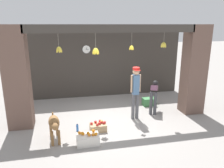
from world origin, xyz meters
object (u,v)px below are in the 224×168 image
at_px(worker_stooping, 154,93).
at_px(dog, 54,124).
at_px(shopkeeper, 136,89).
at_px(produce_box_green, 149,102).
at_px(wall_clock, 86,49).
at_px(fruit_crate_apples, 98,127).
at_px(fruit_crate_oranges, 88,139).
at_px(water_bottle, 77,128).

bearing_deg(worker_stooping, dog, -130.45).
bearing_deg(shopkeeper, produce_box_green, -133.55).
xyz_separation_m(dog, wall_clock, (1.24, 3.59, 1.55)).
relative_size(fruit_crate_apples, wall_clock, 1.41).
bearing_deg(fruit_crate_oranges, worker_stooping, 33.74).
distance_m(shopkeeper, water_bottle, 2.21).
distance_m(dog, fruit_crate_apples, 1.33).
height_order(worker_stooping, produce_box_green, worker_stooping).
relative_size(dog, shopkeeper, 0.59).
relative_size(dog, wall_clock, 3.03).
distance_m(shopkeeper, wall_clock, 3.10).
bearing_deg(fruit_crate_oranges, wall_clock, 84.33).
height_order(dog, shopkeeper, shopkeeper).
bearing_deg(fruit_crate_oranges, dog, 159.90).
xyz_separation_m(dog, fruit_crate_apples, (1.23, 0.35, -0.39)).
distance_m(dog, shopkeeper, 2.78).
distance_m(worker_stooping, fruit_crate_oranges, 3.09).
height_order(fruit_crate_oranges, produce_box_green, fruit_crate_oranges).
distance_m(dog, water_bottle, 0.86).
height_order(shopkeeper, fruit_crate_apples, shopkeeper).
relative_size(fruit_crate_apples, water_bottle, 2.08).
height_order(worker_stooping, water_bottle, worker_stooping).
relative_size(fruit_crate_apples, produce_box_green, 0.95).
bearing_deg(shopkeeper, fruit_crate_oranges, 33.99).
height_order(fruit_crate_apples, produce_box_green, produce_box_green).
relative_size(dog, fruit_crate_oranges, 1.76).
xyz_separation_m(fruit_crate_oranges, water_bottle, (-0.23, 0.76, -0.02)).
relative_size(worker_stooping, produce_box_green, 2.10).
bearing_deg(fruit_crate_apples, fruit_crate_oranges, -119.47).
bearing_deg(water_bottle, dog, -144.21).
distance_m(dog, produce_box_green, 4.05).
height_order(dog, fruit_crate_apples, dog).
bearing_deg(dog, shopkeeper, 103.38).
bearing_deg(dog, wall_clock, 153.66).
relative_size(dog, fruit_crate_apples, 2.16).
distance_m(worker_stooping, water_bottle, 2.97).
bearing_deg(shopkeeper, fruit_crate_apples, 21.85).
relative_size(worker_stooping, fruit_crate_oranges, 1.80).
relative_size(dog, worker_stooping, 0.98).
xyz_separation_m(fruit_crate_apples, water_bottle, (-0.61, 0.09, -0.02)).
bearing_deg(produce_box_green, water_bottle, -150.86).
relative_size(shopkeeper, fruit_crate_apples, 3.63).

